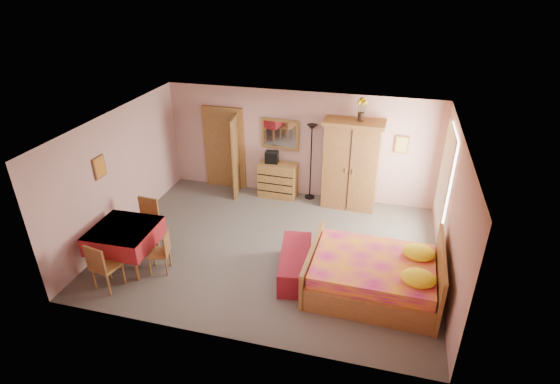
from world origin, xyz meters
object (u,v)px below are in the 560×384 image
(floor_lamp, at_px, (311,163))
(wardrobe, at_px, (351,165))
(bench, at_px, (295,263))
(wall_mirror, at_px, (280,134))
(chair_east, at_px, (159,252))
(sunflower_vase, at_px, (361,109))
(chair_north, at_px, (145,223))
(chest_of_drawers, at_px, (278,180))
(bed, at_px, (373,266))
(stereo, at_px, (272,157))
(chair_west, at_px, (94,236))
(dining_table, at_px, (127,246))
(chair_south, at_px, (106,265))

(floor_lamp, xyz_separation_m, wardrobe, (0.96, -0.14, 0.11))
(bench, bearing_deg, wall_mirror, 109.50)
(chair_east, bearing_deg, sunflower_vase, -58.10)
(floor_lamp, xyz_separation_m, chair_north, (-2.84, -2.83, -0.46))
(chest_of_drawers, bearing_deg, bed, -48.68)
(floor_lamp, relative_size, chair_north, 1.94)
(chest_of_drawers, bearing_deg, wardrobe, 0.60)
(stereo, xyz_separation_m, chair_north, (-1.90, -2.76, -0.52))
(stereo, relative_size, floor_lamp, 0.16)
(wall_mirror, height_order, bed, wall_mirror)
(floor_lamp, bearing_deg, chair_west, -135.65)
(bench, distance_m, dining_table, 3.20)
(sunflower_vase, height_order, bed, sunflower_vase)
(chest_of_drawers, relative_size, stereo, 3.00)
(sunflower_vase, bearing_deg, dining_table, -138.97)
(sunflower_vase, height_order, dining_table, sunflower_vase)
(chair_east, bearing_deg, chest_of_drawers, -36.26)
(wardrobe, height_order, bed, wardrobe)
(chest_of_drawers, relative_size, chair_north, 0.94)
(bench, xyz_separation_m, chair_east, (-2.47, -0.53, 0.17))
(stereo, bearing_deg, sunflower_vase, -1.78)
(stereo, relative_size, chair_south, 0.32)
(stereo, bearing_deg, chair_west, -127.44)
(bench, xyz_separation_m, chair_north, (-3.17, 0.21, 0.24))
(dining_table, height_order, chair_west, chair_west)
(stereo, height_order, floor_lamp, floor_lamp)
(floor_lamp, height_order, chair_east, floor_lamp)
(bench, bearing_deg, chair_north, 176.14)
(sunflower_vase, height_order, chair_north, sunflower_vase)
(chest_of_drawers, bearing_deg, floor_lamp, 9.40)
(sunflower_vase, relative_size, chair_west, 0.54)
(chair_west, distance_m, chair_east, 1.42)
(floor_lamp, bearing_deg, chair_east, -120.97)
(stereo, height_order, chair_west, stereo)
(chest_of_drawers, distance_m, wall_mirror, 1.14)
(stereo, bearing_deg, chair_east, -108.84)
(sunflower_vase, bearing_deg, chair_east, -133.19)
(wall_mirror, height_order, chair_south, wall_mirror)
(wardrobe, xyz_separation_m, bed, (0.75, -2.99, -0.53))
(bed, bearing_deg, chest_of_drawers, 131.16)
(chair_north, relative_size, chair_west, 1.04)
(stereo, relative_size, chair_east, 0.37)
(wardrobe, relative_size, sunflower_vase, 4.14)
(stereo, bearing_deg, chest_of_drawers, -13.56)
(floor_lamp, xyz_separation_m, bench, (0.33, -3.04, -0.70))
(wall_mirror, xyz_separation_m, chair_north, (-2.06, -2.93, -1.06))
(chair_north, bearing_deg, stereo, -120.23)
(wardrobe, xyz_separation_m, dining_table, (-3.79, -3.40, -0.64))
(wardrobe, height_order, chair_south, wardrobe)
(chest_of_drawers, xyz_separation_m, wardrobe, (1.75, -0.03, 0.62))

